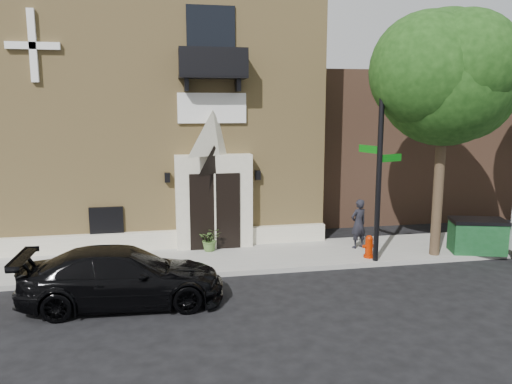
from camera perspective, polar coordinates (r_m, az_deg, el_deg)
ground at (r=15.08m, az=0.26°, el=-9.44°), size 120.00×120.00×0.00m
sidewalk at (r=16.66m, az=2.65°, el=-7.29°), size 42.00×3.00×0.15m
church at (r=21.92m, az=-11.66°, el=8.74°), size 12.20×11.01×9.30m
neighbour_building at (r=27.37m, az=21.84°, el=5.42°), size 18.00×8.00×6.40m
street_tree_left at (r=16.82m, az=21.09°, el=12.22°), size 4.97×4.38×7.77m
black_sedan at (r=13.18m, az=-14.93°, el=-9.32°), size 5.09×2.20×1.46m
street_sign at (r=15.74m, az=13.93°, el=3.41°), size 1.19×0.95×6.25m
fire_hydrant at (r=16.53m, az=12.79°, el=-6.09°), size 0.42×0.33×0.73m
dumpster at (r=18.18m, az=23.97°, el=-4.57°), size 1.94×1.43×1.13m
planter at (r=16.91m, az=-5.25°, el=-5.38°), size 0.79×0.70×0.81m
pedestrian_near at (r=17.43m, az=11.63°, el=-3.57°), size 0.71×0.57×1.70m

